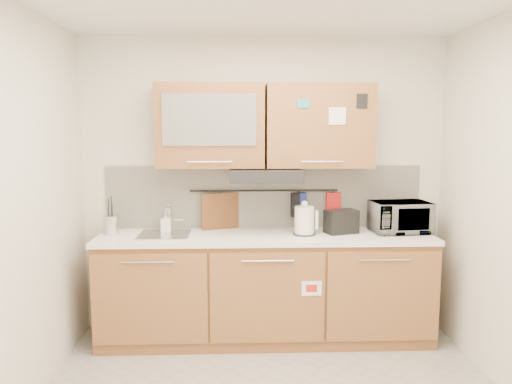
{
  "coord_description": "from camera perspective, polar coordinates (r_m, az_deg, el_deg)",
  "views": [
    {
      "loc": [
        -0.23,
        -2.93,
        1.83
      ],
      "look_at": [
        -0.09,
        1.05,
        1.3
      ],
      "focal_mm": 35.0,
      "sensor_mm": 36.0,
      "label": 1
    }
  ],
  "objects": [
    {
      "name": "microwave",
      "position": [
        4.46,
        16.14,
        -2.77
      ],
      "size": [
        0.51,
        0.38,
        0.27
      ],
      "primitive_type": "imported",
      "rotation": [
        0.0,
        0.0,
        0.11
      ],
      "color": "#999999",
      "rests_on": "countertop"
    },
    {
      "name": "backsplash",
      "position": [
        4.47,
        0.9,
        -0.54
      ],
      "size": [
        2.8,
        0.02,
        0.56
      ],
      "primitive_type": "cube",
      "color": "silver",
      "rests_on": "countertop"
    },
    {
      "name": "utensil_crock",
      "position": [
        4.38,
        -16.2,
        -3.61
      ],
      "size": [
        0.17,
        0.17,
        0.32
      ],
      "rotation": [
        0.0,
        0.0,
        -0.43
      ],
      "color": "silver",
      "rests_on": "countertop"
    },
    {
      "name": "cutting_board",
      "position": [
        4.44,
        -4.07,
        -2.89
      ],
      "size": [
        0.34,
        0.14,
        0.43
      ],
      "primitive_type": "cube",
      "rotation": [
        0.0,
        0.0,
        0.34
      ],
      "color": "brown",
      "rests_on": "utensil_rail"
    },
    {
      "name": "pot_holder",
      "position": [
        4.5,
        8.85,
        -1.11
      ],
      "size": [
        0.13,
        0.03,
        0.16
      ],
      "primitive_type": "cube",
      "rotation": [
        0.0,
        0.0,
        0.11
      ],
      "color": "red",
      "rests_on": "utensil_rail"
    },
    {
      "name": "sink",
      "position": [
        4.28,
        -10.38,
        -4.78
      ],
      "size": [
        0.42,
        0.4,
        0.26
      ],
      "color": "silver",
      "rests_on": "countertop"
    },
    {
      "name": "wall_back",
      "position": [
        4.47,
        0.89,
        0.75
      ],
      "size": [
        3.2,
        0.0,
        3.2
      ],
      "primitive_type": "plane",
      "rotation": [
        1.57,
        0.0,
        0.0
      ],
      "color": "silver",
      "rests_on": "ground"
    },
    {
      "name": "toaster",
      "position": [
        4.32,
        9.72,
        -3.32
      ],
      "size": [
        0.3,
        0.23,
        0.2
      ],
      "rotation": [
        0.0,
        0.0,
        0.33
      ],
      "color": "black",
      "rests_on": "countertop"
    },
    {
      "name": "wall_left",
      "position": [
        3.28,
        -26.79,
        -2.56
      ],
      "size": [
        0.0,
        3.0,
        3.0
      ],
      "primitive_type": "plane",
      "rotation": [
        1.57,
        0.0,
        1.57
      ],
      "color": "silver",
      "rests_on": "ground"
    },
    {
      "name": "dark_pouch",
      "position": [
        4.45,
        4.86,
        -1.47
      ],
      "size": [
        0.14,
        0.08,
        0.21
      ],
      "primitive_type": "cube",
      "rotation": [
        0.0,
        0.0,
        0.35
      ],
      "color": "black",
      "rests_on": "utensil_rail"
    },
    {
      "name": "range_hood",
      "position": [
        4.2,
        1.07,
        1.97
      ],
      "size": [
        0.6,
        0.46,
        0.1
      ],
      "primitive_type": "cube",
      "color": "black",
      "rests_on": "upper_cabinets"
    },
    {
      "name": "soap_bottle",
      "position": [
        4.35,
        -10.26,
        -3.4
      ],
      "size": [
        0.09,
        0.09,
        0.18
      ],
      "primitive_type": "imported",
      "rotation": [
        0.0,
        0.0,
        0.06
      ],
      "color": "#999999",
      "rests_on": "countertop"
    },
    {
      "name": "base_cabinet",
      "position": [
        4.37,
        1.08,
        -11.48
      ],
      "size": [
        2.8,
        0.64,
        0.88
      ],
      "color": "#935D34",
      "rests_on": "floor"
    },
    {
      "name": "countertop",
      "position": [
        4.23,
        1.1,
        -5.14
      ],
      "size": [
        2.82,
        0.62,
        0.04
      ],
      "primitive_type": "cube",
      "color": "white",
      "rests_on": "base_cabinet"
    },
    {
      "name": "upper_cabinets",
      "position": [
        4.26,
        0.96,
        7.57
      ],
      "size": [
        1.82,
        0.37,
        0.7
      ],
      "color": "#935D34",
      "rests_on": "wall_back"
    },
    {
      "name": "oven_mitt",
      "position": [
        4.45,
        5.01,
        -1.43
      ],
      "size": [
        0.13,
        0.05,
        0.21
      ],
      "primitive_type": "cube",
      "rotation": [
        0.0,
        0.0,
        -0.11
      ],
      "color": "navy",
      "rests_on": "utensil_rail"
    },
    {
      "name": "utensil_rail",
      "position": [
        4.42,
        0.92,
        0.16
      ],
      "size": [
        1.3,
        0.02,
        0.02
      ],
      "primitive_type": "cylinder",
      "rotation": [
        0.0,
        1.57,
        0.0
      ],
      "color": "black",
      "rests_on": "backsplash"
    },
    {
      "name": "kettle",
      "position": [
        4.21,
        5.57,
        -3.34
      ],
      "size": [
        0.21,
        0.19,
        0.29
      ],
      "rotation": [
        0.0,
        0.0,
        -0.16
      ],
      "color": "silver",
      "rests_on": "countertop"
    }
  ]
}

